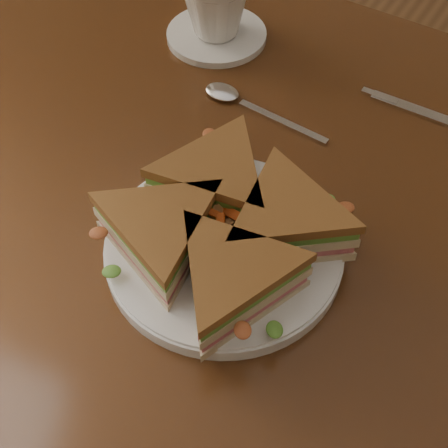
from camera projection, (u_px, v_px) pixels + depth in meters
name	position (u px, v px, depth m)	size (l,w,h in m)	color
ground	(266.00, 431.00, 1.31)	(6.00, 6.00, 0.00)	brown
table	(294.00, 248.00, 0.80)	(1.20, 0.80, 0.75)	#341A0B
plate	(224.00, 248.00, 0.67)	(0.25, 0.25, 0.02)	white
sandwich_wedges	(224.00, 227.00, 0.64)	(0.32, 0.32, 0.06)	beige
crisps_mound	(224.00, 229.00, 0.64)	(0.09, 0.09, 0.05)	#D5521B
spoon	(236.00, 99.00, 0.82)	(0.18, 0.03, 0.01)	silver
knife	(434.00, 117.00, 0.80)	(0.22, 0.02, 0.00)	silver
saucer	(217.00, 35.00, 0.91)	(0.15, 0.15, 0.01)	white
coffee_cup	(216.00, 3.00, 0.87)	(0.10, 0.10, 0.10)	white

